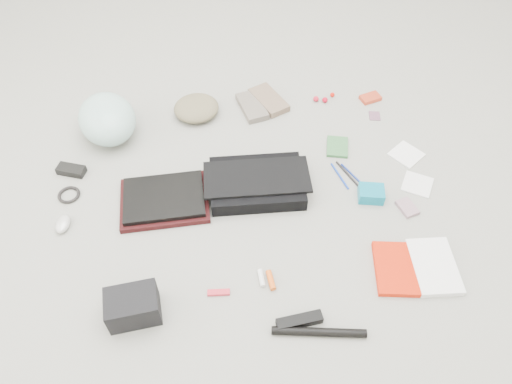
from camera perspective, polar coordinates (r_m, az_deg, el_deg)
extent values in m
plane|color=gray|center=(2.07, 0.00, -0.88)|extent=(4.00, 4.00, 0.00)
cube|color=black|center=(2.08, 0.10, 1.01)|extent=(0.41, 0.31, 0.06)
cube|color=black|center=(2.05, 0.10, 1.70)|extent=(0.46, 0.24, 0.01)
cube|color=black|center=(2.08, -10.41, -1.00)|extent=(0.37, 0.28, 0.02)
cube|color=black|center=(2.07, -10.50, -0.60)|extent=(0.33, 0.25, 0.02)
ellipsoid|color=#A7D4CE|center=(2.36, -16.65, 8.00)|extent=(0.32, 0.37, 0.19)
ellipsoid|color=#6C6248|center=(2.43, -6.84, 9.51)|extent=(0.23, 0.23, 0.08)
cube|color=#6B6259|center=(2.45, -0.46, 9.74)|extent=(0.13, 0.22, 0.03)
cube|color=#765F4D|center=(2.49, 1.46, 10.46)|extent=(0.18, 0.24, 0.03)
cube|color=black|center=(2.30, -20.36, 2.36)|extent=(0.13, 0.10, 0.03)
torus|color=black|center=(2.22, -20.60, -0.30)|extent=(0.12, 0.12, 0.01)
ellipsoid|color=#B5B5B5|center=(2.11, -21.22, -3.41)|extent=(0.07, 0.10, 0.03)
cube|color=black|center=(1.79, -13.89, -12.58)|extent=(0.18, 0.13, 0.11)
cube|color=red|center=(1.83, -4.29, -11.38)|extent=(0.08, 0.03, 0.01)
cylinder|color=silver|center=(1.85, 0.62, -9.81)|extent=(0.02, 0.07, 0.02)
cylinder|color=#DA5515|center=(1.84, 1.71, -10.04)|extent=(0.02, 0.08, 0.02)
cube|color=black|center=(1.77, 4.98, -14.47)|extent=(0.16, 0.05, 0.03)
cylinder|color=black|center=(1.76, 7.20, -15.59)|extent=(0.32, 0.10, 0.03)
cube|color=red|center=(1.94, 15.63, -8.43)|extent=(0.20, 0.25, 0.02)
cube|color=white|center=(1.98, 19.66, -8.02)|extent=(0.19, 0.26, 0.03)
cube|color=#316436|center=(2.29, 9.28, 5.12)|extent=(0.13, 0.15, 0.01)
cylinder|color=#1334A0|center=(2.18, 9.55, 1.81)|extent=(0.04, 0.15, 0.01)
cylinder|color=black|center=(2.19, 10.37, 2.09)|extent=(0.06, 0.15, 0.01)
cylinder|color=navy|center=(2.19, 10.97, 1.94)|extent=(0.07, 0.14, 0.01)
cube|color=#0A799A|center=(2.11, 13.02, -0.18)|extent=(0.12, 0.11, 0.05)
cube|color=gray|center=(2.12, 16.89, -1.72)|extent=(0.08, 0.10, 0.02)
cube|color=white|center=(2.33, 16.80, 4.13)|extent=(0.17, 0.17, 0.01)
cube|color=silver|center=(2.23, 17.96, 0.84)|extent=(0.16, 0.16, 0.01)
sphere|color=red|center=(2.52, 6.87, 10.52)|extent=(0.04, 0.04, 0.03)
sphere|color=#AF061C|center=(2.52, 7.89, 10.38)|extent=(0.04, 0.04, 0.03)
sphere|color=red|center=(2.56, 8.72, 10.94)|extent=(0.02, 0.02, 0.02)
cube|color=#BA3A21|center=(2.57, 12.94, 10.44)|extent=(0.11, 0.08, 0.02)
cube|color=#754B63|center=(2.49, 13.40, 8.46)|extent=(0.07, 0.07, 0.00)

